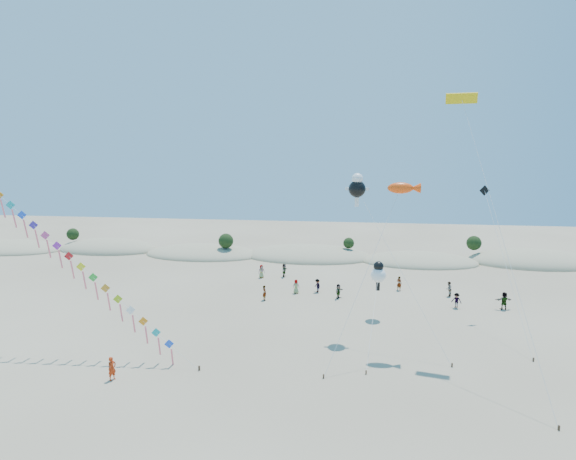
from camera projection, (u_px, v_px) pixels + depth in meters
The scene contains 10 objects.
ground at pixel (235, 434), 27.44m from camera, with size 160.00×160.00×0.00m, color #84755B.
dune_ridge at pixel (315, 257), 71.37m from camera, with size 145.30×11.49×5.57m.
kite_train at pixel (41, 232), 37.78m from camera, with size 25.36×4.86×18.53m.
fish_kite at pixel (404, 189), 37.70m from camera, with size 7.05×7.31×13.43m.
cartoon_kite_low at pixel (378, 273), 45.54m from camera, with size 2.11×12.90×5.52m.
cartoon_kite_high at pixel (357, 187), 40.88m from camera, with size 8.30×7.27×13.98m.
parafoil_kite at pixel (463, 103), 36.91m from camera, with size 5.19×12.99×20.29m.
dark_kite at pixel (496, 230), 43.21m from camera, with size 2.08×11.30×12.60m.
flyer_foreground at pixel (112, 369), 33.67m from camera, with size 0.61×0.40×1.69m, color #B42E0E.
beachgoers at pixel (368, 287), 53.33m from camera, with size 27.77×10.77×1.80m.
Camera 1 is at (6.35, -24.43, 16.15)m, focal length 30.00 mm.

